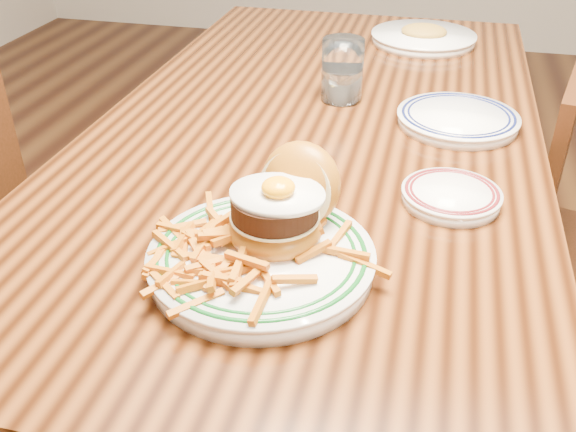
# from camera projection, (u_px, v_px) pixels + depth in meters

# --- Properties ---
(floor) EXTENTS (6.00, 6.00, 0.00)m
(floor) POSITION_uv_depth(u_px,v_px,m) (311.00, 388.00, 1.66)
(floor) COLOR black
(floor) RESTS_ON ground
(table) EXTENTS (0.85, 1.60, 0.75)m
(table) POSITION_uv_depth(u_px,v_px,m) (317.00, 161.00, 1.31)
(table) COLOR black
(table) RESTS_ON floor
(main_plate) EXTENTS (0.30, 0.32, 0.15)m
(main_plate) POSITION_uv_depth(u_px,v_px,m) (268.00, 238.00, 0.85)
(main_plate) COLOR white
(main_plate) RESTS_ON table
(side_plate) EXTENTS (0.15, 0.15, 0.02)m
(side_plate) POSITION_uv_depth(u_px,v_px,m) (451.00, 195.00, 0.99)
(side_plate) COLOR white
(side_plate) RESTS_ON table
(rear_plate) EXTENTS (0.23, 0.23, 0.03)m
(rear_plate) POSITION_uv_depth(u_px,v_px,m) (458.00, 118.00, 1.24)
(rear_plate) COLOR white
(rear_plate) RESTS_ON table
(water_glass) EXTENTS (0.09, 0.09, 0.13)m
(water_glass) POSITION_uv_depth(u_px,v_px,m) (342.00, 74.00, 1.33)
(water_glass) COLOR white
(water_glass) RESTS_ON table
(far_plate) EXTENTS (0.27, 0.27, 0.05)m
(far_plate) POSITION_uv_depth(u_px,v_px,m) (423.00, 37.00, 1.67)
(far_plate) COLOR white
(far_plate) RESTS_ON table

